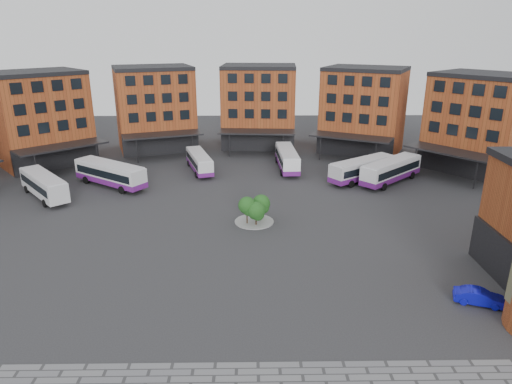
{
  "coord_description": "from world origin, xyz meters",
  "views": [
    {
      "loc": [
        1.52,
        -35.31,
        20.47
      ],
      "look_at": [
        2.19,
        10.88,
        4.0
      ],
      "focal_mm": 32.0,
      "sensor_mm": 36.0,
      "label": 1
    }
  ],
  "objects_px": {
    "bus_b": "(110,174)",
    "bus_c": "(199,161)",
    "tree_island": "(256,209)",
    "blue_car": "(480,297)",
    "bus_a": "(44,184)",
    "bus_f": "(391,170)",
    "bus_d": "(287,158)",
    "bus_e": "(363,169)"
  },
  "relations": [
    {
      "from": "tree_island",
      "to": "bus_b",
      "type": "xyz_separation_m",
      "value": [
        -19.85,
        13.22,
        0.03
      ]
    },
    {
      "from": "bus_e",
      "to": "bus_f",
      "type": "bearing_deg",
      "value": 41.45
    },
    {
      "from": "bus_a",
      "to": "bus_f",
      "type": "relative_size",
      "value": 0.95
    },
    {
      "from": "tree_island",
      "to": "bus_e",
      "type": "relative_size",
      "value": 0.41
    },
    {
      "from": "bus_b",
      "to": "bus_d",
      "type": "height_order",
      "value": "bus_b"
    },
    {
      "from": "tree_island",
      "to": "bus_a",
      "type": "height_order",
      "value": "tree_island"
    },
    {
      "from": "bus_f",
      "to": "blue_car",
      "type": "xyz_separation_m",
      "value": [
        -1.91,
        -30.52,
        -1.15
      ]
    },
    {
      "from": "bus_c",
      "to": "bus_f",
      "type": "relative_size",
      "value": 0.98
    },
    {
      "from": "bus_d",
      "to": "blue_car",
      "type": "xyz_separation_m",
      "value": [
        12.26,
        -37.32,
        -1.05
      ]
    },
    {
      "from": "bus_b",
      "to": "bus_d",
      "type": "distance_m",
      "value": 26.23
    },
    {
      "from": "tree_island",
      "to": "bus_a",
      "type": "distance_m",
      "value": 28.46
    },
    {
      "from": "bus_c",
      "to": "bus_f",
      "type": "height_order",
      "value": "bus_f"
    },
    {
      "from": "bus_a",
      "to": "bus_d",
      "type": "height_order",
      "value": "bus_d"
    },
    {
      "from": "tree_island",
      "to": "blue_car",
      "type": "distance_m",
      "value": 23.85
    },
    {
      "from": "tree_island",
      "to": "blue_car",
      "type": "xyz_separation_m",
      "value": [
        17.44,
        -16.22,
        -1.14
      ]
    },
    {
      "from": "bus_d",
      "to": "bus_e",
      "type": "height_order",
      "value": "bus_e"
    },
    {
      "from": "bus_b",
      "to": "bus_e",
      "type": "distance_m",
      "value": 35.42
    },
    {
      "from": "bus_b",
      "to": "bus_e",
      "type": "bearing_deg",
      "value": -51.81
    },
    {
      "from": "bus_f",
      "to": "bus_b",
      "type": "bearing_deg",
      "value": -130.59
    },
    {
      "from": "bus_d",
      "to": "bus_e",
      "type": "relative_size",
      "value": 1.04
    },
    {
      "from": "bus_a",
      "to": "blue_car",
      "type": "bearing_deg",
      "value": -70.41
    },
    {
      "from": "bus_e",
      "to": "bus_a",
      "type": "bearing_deg",
      "value": -116.54
    },
    {
      "from": "bus_a",
      "to": "bus_d",
      "type": "relative_size",
      "value": 0.89
    },
    {
      "from": "bus_a",
      "to": "bus_c",
      "type": "distance_m",
      "value": 21.95
    },
    {
      "from": "bus_b",
      "to": "bus_f",
      "type": "xyz_separation_m",
      "value": [
        39.19,
        1.07,
        -0.02
      ]
    },
    {
      "from": "bus_c",
      "to": "bus_f",
      "type": "bearing_deg",
      "value": -29.1
    },
    {
      "from": "tree_island",
      "to": "bus_d",
      "type": "bearing_deg",
      "value": 76.21
    },
    {
      "from": "bus_f",
      "to": "blue_car",
      "type": "height_order",
      "value": "bus_f"
    },
    {
      "from": "bus_b",
      "to": "bus_f",
      "type": "relative_size",
      "value": 1.08
    },
    {
      "from": "bus_b",
      "to": "bus_f",
      "type": "distance_m",
      "value": 39.21
    },
    {
      "from": "bus_b",
      "to": "blue_car",
      "type": "xyz_separation_m",
      "value": [
        37.29,
        -29.45,
        -1.17
      ]
    },
    {
      "from": "bus_a",
      "to": "bus_c",
      "type": "relative_size",
      "value": 0.96
    },
    {
      "from": "bus_a",
      "to": "blue_car",
      "type": "height_order",
      "value": "bus_a"
    },
    {
      "from": "bus_b",
      "to": "bus_c",
      "type": "bearing_deg",
      "value": -24.04
    },
    {
      "from": "bus_d",
      "to": "bus_b",
      "type": "bearing_deg",
      "value": -165.3
    },
    {
      "from": "bus_f",
      "to": "tree_island",
      "type": "bearing_deg",
      "value": -95.7
    },
    {
      "from": "tree_island",
      "to": "bus_f",
      "type": "bearing_deg",
      "value": 36.45
    },
    {
      "from": "tree_island",
      "to": "bus_b",
      "type": "relative_size",
      "value": 0.39
    },
    {
      "from": "bus_a",
      "to": "bus_e",
      "type": "relative_size",
      "value": 0.92
    },
    {
      "from": "bus_a",
      "to": "blue_car",
      "type": "xyz_separation_m",
      "value": [
        44.51,
        -24.99,
        -1.2
      ]
    },
    {
      "from": "blue_car",
      "to": "bus_d",
      "type": "bearing_deg",
      "value": 37.72
    },
    {
      "from": "bus_c",
      "to": "tree_island",
      "type": "bearing_deg",
      "value": -84.74
    }
  ]
}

